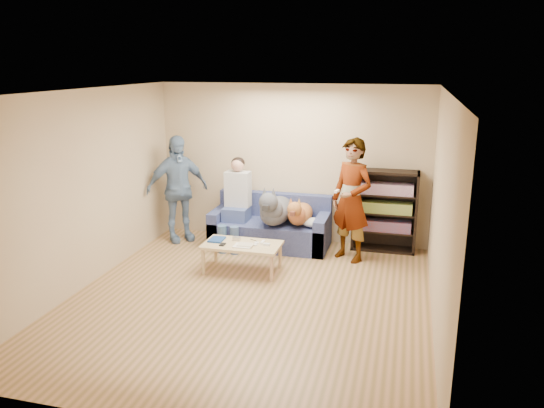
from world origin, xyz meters
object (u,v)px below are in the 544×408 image
(sofa, at_px, (271,229))
(dog_tan, at_px, (299,213))
(camera_silver, at_px, (237,239))
(bookshelf, at_px, (385,209))
(person_standing_left, at_px, (177,189))
(coffee_table, at_px, (242,247))
(person_standing_right, at_px, (352,200))
(dog_gray, at_px, (275,210))
(person_seated, at_px, (236,199))
(notebook_blue, at_px, (217,239))

(sofa, relative_size, dog_tan, 1.66)
(camera_silver, bearing_deg, bookshelf, 33.08)
(person_standing_left, relative_size, coffee_table, 1.62)
(person_standing_right, relative_size, person_standing_left, 1.05)
(bookshelf, bearing_deg, sofa, -172.60)
(person_standing_left, bearing_deg, dog_tan, -43.46)
(person_standing_left, relative_size, sofa, 0.94)
(sofa, relative_size, dog_gray, 1.48)
(person_standing_right, height_order, person_standing_left, person_standing_right)
(camera_silver, height_order, sofa, sofa)
(person_seated, height_order, bookshelf, person_seated)
(camera_silver, distance_m, person_seated, 1.07)
(dog_gray, distance_m, bookshelf, 1.74)
(camera_silver, height_order, dog_gray, dog_gray)
(dog_gray, distance_m, dog_tan, 0.39)
(dog_tan, relative_size, bookshelf, 0.88)
(notebook_blue, distance_m, sofa, 1.28)
(camera_silver, relative_size, coffee_table, 0.10)
(person_seated, bearing_deg, notebook_blue, -87.77)
(person_standing_right, distance_m, person_standing_left, 2.90)
(person_standing_right, bearing_deg, notebook_blue, -123.46)
(sofa, bearing_deg, person_seated, -167.07)
(camera_silver, xyz_separation_m, sofa, (0.23, 1.09, -0.16))
(person_seated, bearing_deg, dog_tan, -0.51)
(bookshelf, bearing_deg, camera_silver, -146.92)
(sofa, distance_m, dog_gray, 0.46)
(camera_silver, relative_size, person_seated, 0.07)
(person_standing_left, xyz_separation_m, coffee_table, (1.46, -1.06, -0.52))
(person_standing_right, relative_size, camera_silver, 16.94)
(notebook_blue, xyz_separation_m, dog_tan, (1.01, 1.02, 0.18))
(person_standing_left, xyz_separation_m, notebook_blue, (1.06, -1.01, -0.46))
(dog_tan, bearing_deg, person_standing_left, -179.73)
(person_seated, bearing_deg, bookshelf, 8.71)
(dog_tan, bearing_deg, coffee_table, -119.57)
(bookshelf, bearing_deg, notebook_blue, -148.92)
(person_standing_right, relative_size, person_seated, 1.27)
(camera_silver, bearing_deg, coffee_table, -45.00)
(person_standing_right, height_order, camera_silver, person_standing_right)
(person_standing_right, distance_m, notebook_blue, 2.08)
(person_standing_left, distance_m, person_seated, 1.02)
(camera_silver, bearing_deg, person_standing_right, 26.27)
(notebook_blue, bearing_deg, sofa, 66.20)
(sofa, distance_m, dog_tan, 0.61)
(sofa, xyz_separation_m, dog_tan, (0.50, -0.14, 0.33))
(person_standing_left, distance_m, coffee_table, 1.88)
(dog_tan, bearing_deg, notebook_blue, -134.60)
(sofa, height_order, coffee_table, sofa)
(person_seated, xyz_separation_m, dog_tan, (1.05, -0.01, -0.16))
(person_standing_left, height_order, notebook_blue, person_standing_left)
(person_standing_right, xyz_separation_m, notebook_blue, (-1.84, -0.84, -0.50))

